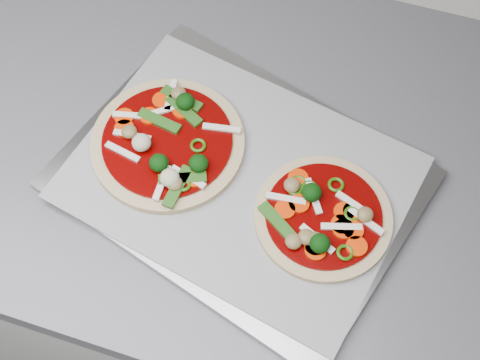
% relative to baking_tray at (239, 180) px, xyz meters
% --- Properties ---
extents(baking_tray, '(0.49, 0.42, 0.01)m').
position_rel_baking_tray_xyz_m(baking_tray, '(0.00, 0.00, 0.00)').
color(baking_tray, gray).
rests_on(baking_tray, countertop).
extents(parchment, '(0.45, 0.37, 0.00)m').
position_rel_baking_tray_xyz_m(parchment, '(0.00, 0.00, 0.01)').
color(parchment, '#999A9F').
rests_on(parchment, baking_tray).
extents(pizza_left, '(0.24, 0.24, 0.03)m').
position_rel_baking_tray_xyz_m(pizza_left, '(-0.10, 0.01, 0.02)').
color(pizza_left, tan).
rests_on(pizza_left, parchment).
extents(pizza_right, '(0.17, 0.17, 0.03)m').
position_rel_baking_tray_xyz_m(pizza_right, '(0.11, -0.03, 0.02)').
color(pizza_right, tan).
rests_on(pizza_right, parchment).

